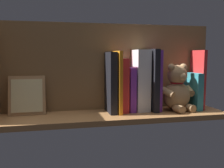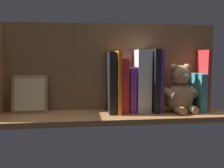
% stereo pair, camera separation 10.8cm
% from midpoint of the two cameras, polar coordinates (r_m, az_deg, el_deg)
% --- Properties ---
extents(ground_plane, '(0.97, 0.24, 0.02)m').
position_cam_midpoint_polar(ground_plane, '(1.10, 2.83, -7.04)').
color(ground_plane, '#9E6B3D').
extents(shelf_back_panel, '(0.97, 0.02, 0.38)m').
position_cam_midpoint_polar(shelf_back_panel, '(1.17, 2.04, 3.79)').
color(shelf_back_panel, olive).
rests_on(shelf_back_panel, ground_plane).
extents(book_0, '(0.02, 0.12, 0.27)m').
position_cam_midpoint_polar(book_0, '(1.24, 21.70, 0.79)').
color(book_0, red).
rests_on(book_0, ground_plane).
extents(book_1, '(0.03, 0.14, 0.16)m').
position_cam_midpoint_polar(book_1, '(1.23, 20.66, -1.64)').
color(book_1, teal).
rests_on(book_1, ground_plane).
extents(teddy_bear, '(0.16, 0.15, 0.21)m').
position_cam_midpoint_polar(teddy_bear, '(1.17, 17.34, -1.45)').
color(teddy_bear, tan).
rests_on(teddy_bear, ground_plane).
extents(book_2, '(0.01, 0.11, 0.27)m').
position_cam_midpoint_polar(book_2, '(1.16, 12.85, 0.70)').
color(book_2, purple).
rests_on(book_2, ground_plane).
extents(book_3, '(0.02, 0.13, 0.27)m').
position_cam_midpoint_polar(book_3, '(1.14, 11.83, 0.75)').
color(book_3, black).
rests_on(book_3, ground_plane).
extents(dictionary_thick_white, '(0.06, 0.11, 0.27)m').
position_cam_midpoint_polar(dictionary_thick_white, '(1.14, 9.39, 0.72)').
color(dictionary_thick_white, white).
rests_on(dictionary_thick_white, ground_plane).
extents(book_4, '(0.03, 0.11, 0.19)m').
position_cam_midpoint_polar(book_4, '(1.13, 6.99, -1.24)').
color(book_4, purple).
rests_on(book_4, ground_plane).
extents(book_5, '(0.03, 0.11, 0.23)m').
position_cam_midpoint_polar(book_5, '(1.12, 5.32, -0.27)').
color(book_5, red).
rests_on(book_5, ground_plane).
extents(book_6, '(0.01, 0.14, 0.26)m').
position_cam_midpoint_polar(book_6, '(1.10, 4.06, 0.43)').
color(book_6, orange).
rests_on(book_6, ground_plane).
extents(book_7, '(0.03, 0.13, 0.26)m').
position_cam_midpoint_polar(book_7, '(1.10, 2.60, 0.33)').
color(book_7, black).
rests_on(book_7, ground_plane).
extents(picture_frame_leaning, '(0.15, 0.05, 0.16)m').
position_cam_midpoint_polar(picture_frame_leaning, '(1.14, -15.10, -2.21)').
color(picture_frame_leaning, '#A87A4C').
rests_on(picture_frame_leaning, ground_plane).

